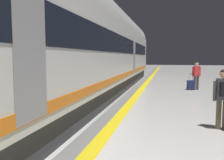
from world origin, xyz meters
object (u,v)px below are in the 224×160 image
at_px(suitcase_mid, 190,85).
at_px(high_speed_train, 73,42).
at_px(passenger_mid, 196,73).
at_px(passenger_near, 223,94).

bearing_deg(suitcase_mid, high_speed_train, -129.84).
distance_m(high_speed_train, suitcase_mid, 7.94).
xyz_separation_m(high_speed_train, suitcase_mid, (4.89, 5.86, -2.19)).
bearing_deg(passenger_mid, high_speed_train, -131.16).
bearing_deg(suitcase_mid, passenger_near, -89.28).
xyz_separation_m(high_speed_train, passenger_mid, (5.21, 5.96, -1.55)).
distance_m(high_speed_train, passenger_mid, 8.06).
relative_size(high_speed_train, passenger_mid, 20.90).
height_order(passenger_mid, suitcase_mid, passenger_mid).
height_order(high_speed_train, passenger_mid, high_speed_train).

